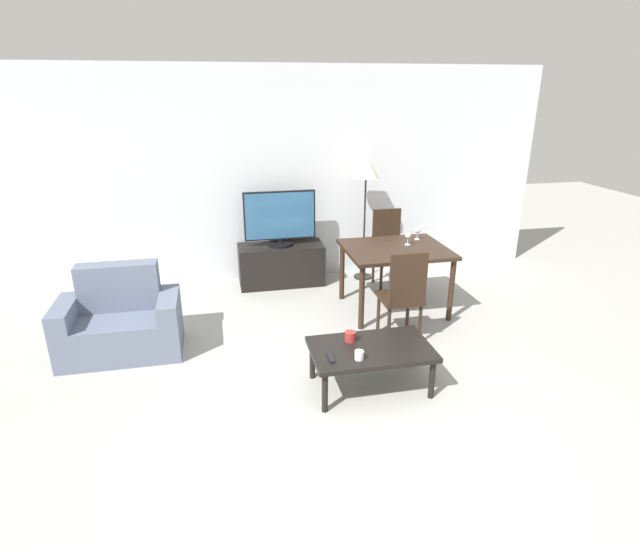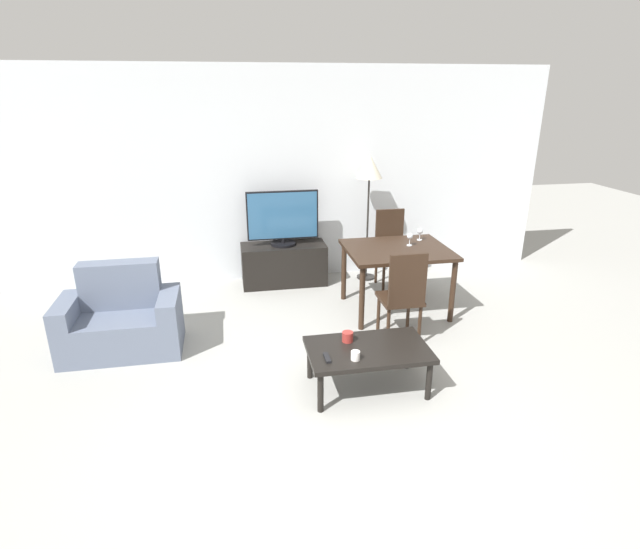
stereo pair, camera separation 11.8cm
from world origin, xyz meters
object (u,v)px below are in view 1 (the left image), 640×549
Objects in this scene: coffee_table at (371,352)px; tv at (280,219)px; dining_table at (395,255)px; cup_colored_far at (359,355)px; armchair at (121,323)px; tv_stand at (281,265)px; floor_lamp at (366,172)px; dining_chair_near at (403,293)px; dining_chair_far at (388,244)px; cup_white_near at (350,336)px; wine_glass_center at (408,236)px; wine_glass_left at (418,231)px; remote_primary at (331,358)px.

tv is at bearing 98.97° from coffee_table.
dining_table is at bearing -42.57° from tv.
dining_table reaches higher than cup_colored_far.
armchair reaches higher than tv_stand.
coffee_table is at bearing -81.04° from tv_stand.
floor_lamp is (2.86, 1.45, 1.12)m from armchair.
floor_lamp reaches higher than dining_chair_near.
coffee_table is 0.62× the size of floor_lamp.
floor_lamp reaches higher than dining_chair_far.
dining_table is 1.16× the size of dining_chair_near.
cup_white_near is at bearing -83.82° from tv.
cup_colored_far is 0.51× the size of wine_glass_center.
dining_chair_far is 2.70m from cup_colored_far.
dining_chair_far is (0.95, 2.29, 0.19)m from coffee_table.
dining_chair_far is 2.41m from cup_white_near.
wine_glass_center is at bearing 58.42° from cup_colored_far.
wine_glass_left is (1.51, -0.81, -0.03)m from tv.
cup_white_near is (-0.14, 0.14, 0.09)m from coffee_table.
dining_chair_near is (2.71, -0.39, 0.24)m from armchair.
cup_white_near is at bearing -126.52° from wine_glass_center.
armchair is 1.10× the size of coffee_table.
wine_glass_center is at bearing -92.69° from dining_chair_far.
wine_glass_center reaches higher than dining_table.
tv is at bearing 117.38° from dining_chair_near.
dining_chair_far is at bearing -11.59° from tv_stand.
dining_chair_near is at bearing -62.62° from tv.
cup_colored_far is (-0.90, -1.67, -0.23)m from dining_table.
cup_white_near is 1.83m from wine_glass_center.
armchair is at bearing -159.11° from dining_chair_far.
dining_table is 1.16× the size of dining_chair_far.
tv_stand is at bearing 96.17° from cup_white_near.
dining_chair_far is 6.51× the size of remote_primary.
armchair reaches higher than cup_colored_far.
floor_lamp is at bearing 102.05° from wine_glass_center.
cup_colored_far is 0.51× the size of wine_glass_left.
dining_chair_near is 1.14m from cup_colored_far.
coffee_table is 1.89m from wine_glass_center.
tv is 2.78m from cup_colored_far.
wine_glass_left is at bearing 52.19° from cup_white_near.
tv_stand is 1.11× the size of dining_chair_far.
cup_white_near is at bearing 87.91° from cup_colored_far.
wine_glass_center is at bearing 53.48° from cup_white_near.
dining_table is (1.15, -1.06, -0.22)m from tv.
floor_lamp is (0.70, 2.56, 1.08)m from coffee_table.
floor_lamp is (-0.24, 0.27, 0.88)m from dining_chair_far.
floor_lamp reaches higher than dining_table.
coffee_table is at bearing -105.40° from floor_lamp.
dining_table is 7.77× the size of wine_glass_left.
dining_chair_far reaches higher than cup_colored_far.
armchair is 7.61× the size of wine_glass_center.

